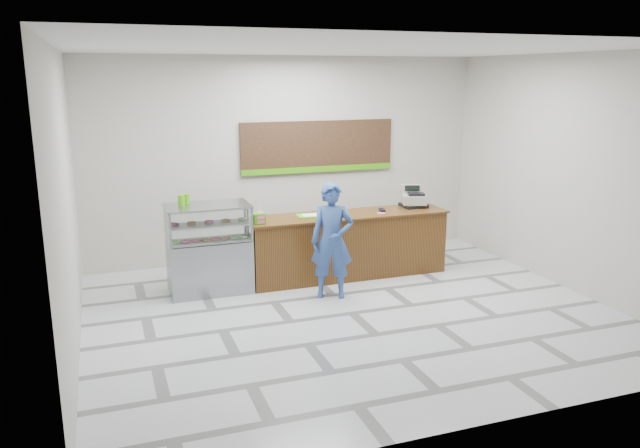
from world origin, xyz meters
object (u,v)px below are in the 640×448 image
object	(u,v)px
sales_counter	(347,245)
serving_tray	(310,216)
cash_register	(413,199)
display_case	(209,248)
customer	(332,241)

from	to	relation	value
sales_counter	serving_tray	distance (m)	0.82
cash_register	serving_tray	bearing A→B (deg)	-157.94
display_case	cash_register	size ratio (longest dim) A/B	2.66
sales_counter	cash_register	xyz separation A→B (m)	(1.24, 0.14, 0.65)
sales_counter	display_case	bearing A→B (deg)	-179.99
cash_register	customer	distance (m)	2.08
sales_counter	serving_tray	world-z (taller)	serving_tray
serving_tray	customer	bearing A→B (deg)	-82.52
cash_register	customer	world-z (taller)	customer
cash_register	customer	size ratio (longest dim) A/B	0.30
sales_counter	serving_tray	xyz separation A→B (m)	(-0.63, 0.03, 0.52)
sales_counter	display_case	world-z (taller)	display_case
customer	serving_tray	bearing A→B (deg)	114.42
sales_counter	customer	xyz separation A→B (m)	(-0.58, -0.82, 0.33)
sales_counter	display_case	size ratio (longest dim) A/B	2.45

